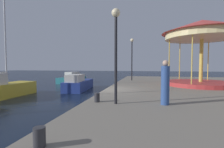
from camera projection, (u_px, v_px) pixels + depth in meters
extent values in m
plane|color=black|center=(105.00, 100.00, 11.45)|extent=(120.00, 120.00, 0.00)
cube|color=gray|center=(211.00, 99.00, 10.12)|extent=(13.27, 27.89, 0.80)
cube|color=navy|center=(79.00, 85.00, 16.53)|extent=(2.13, 5.00, 0.92)
cube|color=beige|center=(75.00, 78.00, 15.35)|extent=(1.38, 2.24, 0.66)
cube|color=#4C6070|center=(79.00, 76.00, 16.41)|extent=(1.04, 0.19, 0.30)
cube|color=gold|center=(2.00, 91.00, 12.39)|extent=(2.07, 5.42, 1.02)
cylinder|color=silver|center=(5.00, 42.00, 12.64)|extent=(0.12, 0.12, 6.33)
cube|color=#19606B|center=(72.00, 80.00, 23.00)|extent=(2.73, 4.60, 0.80)
cube|color=beige|center=(73.00, 74.00, 23.14)|extent=(1.65, 2.13, 0.71)
cube|color=#4C6070|center=(77.00, 73.00, 23.99)|extent=(1.05, 0.35, 0.32)
cylinder|color=#B23333|center=(201.00, 84.00, 13.44)|extent=(5.41, 5.41, 0.30)
cylinder|color=gold|center=(201.00, 61.00, 13.35)|extent=(0.28, 0.28, 3.41)
cylinder|color=#F2E099|center=(202.00, 36.00, 13.25)|extent=(5.59, 5.59, 0.50)
cone|color=#C63D38|center=(202.00, 26.00, 13.21)|extent=(6.21, 6.21, 1.03)
cylinder|color=gold|center=(208.00, 61.00, 15.19)|extent=(0.08, 0.08, 3.41)
cylinder|color=gold|center=(180.00, 61.00, 15.67)|extent=(0.08, 0.08, 3.41)
cylinder|color=gold|center=(169.00, 61.00, 13.83)|extent=(0.08, 0.08, 3.41)
cylinder|color=gold|center=(192.00, 60.00, 11.51)|extent=(0.08, 0.08, 3.41)
cylinder|color=black|center=(116.00, 61.00, 6.93)|extent=(0.12, 0.12, 3.60)
sphere|color=#F9E5B2|center=(116.00, 13.00, 6.83)|extent=(0.36, 0.36, 0.36)
cylinder|color=black|center=(132.00, 61.00, 17.88)|extent=(0.12, 0.12, 4.13)
sphere|color=#F9E5B2|center=(132.00, 40.00, 17.77)|extent=(0.36, 0.36, 0.36)
cylinder|color=#2D2D33|center=(97.00, 97.00, 7.35)|extent=(0.24, 0.24, 0.40)
cylinder|color=#2D2D33|center=(39.00, 137.00, 3.29)|extent=(0.24, 0.24, 0.40)
cylinder|color=#2D4C8C|center=(165.00, 85.00, 6.82)|extent=(0.34, 0.34, 1.60)
sphere|color=tan|center=(166.00, 63.00, 6.77)|extent=(0.24, 0.24, 0.24)
cylinder|color=#514C56|center=(166.00, 72.00, 20.99)|extent=(0.34, 0.34, 1.67)
sphere|color=tan|center=(166.00, 64.00, 20.94)|extent=(0.24, 0.24, 0.24)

